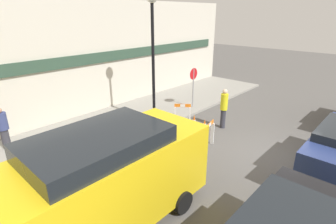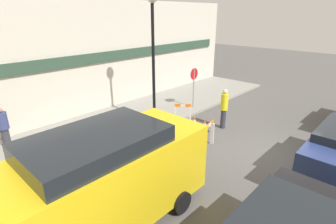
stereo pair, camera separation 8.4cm
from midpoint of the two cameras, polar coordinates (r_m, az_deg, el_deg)
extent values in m
plane|color=#565451|center=(10.28, 21.49, -9.09)|extent=(60.00, 60.00, 0.00)
cube|color=gray|center=(13.57, -4.30, -0.03)|extent=(18.00, 3.93, 0.11)
cube|color=beige|center=(14.42, -10.27, 12.03)|extent=(18.00, 0.12, 5.50)
cube|color=#2D4738|center=(14.33, -10.01, 12.19)|extent=(16.20, 0.10, 0.50)
cylinder|color=black|center=(12.13, -2.76, -1.69)|extent=(0.29, 0.29, 0.24)
cylinder|color=black|center=(11.42, -2.97, 9.76)|extent=(0.13, 0.13, 5.15)
cylinder|color=gray|center=(13.87, 5.77, 5.15)|extent=(0.06, 0.06, 2.08)
cylinder|color=red|center=(13.69, 5.89, 8.25)|extent=(0.60, 0.03, 0.60)
cube|color=white|center=(12.17, 5.03, -0.78)|extent=(0.14, 0.13, 0.82)
cube|color=white|center=(12.17, 1.78, -0.71)|extent=(0.14, 0.13, 0.82)
cube|color=orange|center=(11.99, 3.45, 1.42)|extent=(0.50, 0.59, 0.15)
cube|color=white|center=(11.99, 3.45, 1.42)|extent=(0.17, 0.19, 0.14)
cube|color=white|center=(10.91, -6.12, -3.27)|extent=(0.14, 0.11, 0.89)
cube|color=white|center=(10.22, -5.06, -4.96)|extent=(0.14, 0.11, 0.89)
cube|color=orange|center=(10.35, -5.71, -1.48)|extent=(0.41, 0.76, 0.15)
cube|color=white|center=(10.35, -5.71, -1.48)|extent=(0.14, 0.24, 0.14)
cube|color=white|center=(9.82, 8.32, -6.25)|extent=(0.09, 0.14, 0.88)
cube|color=white|center=(10.43, 9.80, -4.67)|extent=(0.09, 0.14, 0.88)
cube|color=orange|center=(9.91, 9.25, -2.76)|extent=(0.76, 0.20, 0.15)
cube|color=white|center=(9.91, 9.25, -2.76)|extent=(0.23, 0.08, 0.14)
cube|color=black|center=(9.69, 4.27, -9.32)|extent=(0.30, 0.30, 0.04)
cone|color=orange|center=(9.54, 4.32, -7.68)|extent=(0.23, 0.22, 0.59)
cylinder|color=white|center=(9.52, 4.33, -7.53)|extent=(0.13, 0.13, 0.08)
cube|color=black|center=(11.77, 5.86, -3.66)|extent=(0.30, 0.30, 0.04)
cone|color=orange|center=(11.63, 5.93, -2.09)|extent=(0.22, 0.22, 0.66)
cylinder|color=white|center=(11.62, 5.93, -1.94)|extent=(0.13, 0.13, 0.09)
cube|color=black|center=(11.59, 8.12, -4.17)|extent=(0.30, 0.30, 0.04)
cone|color=orange|center=(11.47, 8.19, -2.84)|extent=(0.22, 0.22, 0.55)
cylinder|color=white|center=(11.46, 8.20, -2.72)|extent=(0.13, 0.13, 0.08)
cube|color=black|center=(11.33, -2.31, -4.58)|extent=(0.30, 0.30, 0.04)
cone|color=orange|center=(11.19, -2.34, -3.02)|extent=(0.23, 0.22, 0.63)
cylinder|color=white|center=(11.17, -2.34, -2.88)|extent=(0.13, 0.13, 0.09)
cylinder|color=#33333D|center=(11.96, 12.10, -1.46)|extent=(0.30, 0.30, 0.87)
cylinder|color=yellow|center=(11.69, 12.39, 2.15)|extent=(0.41, 0.41, 0.72)
sphere|color=beige|center=(11.55, 12.57, 4.35)|extent=(0.28, 0.28, 0.22)
cylinder|color=#33333D|center=(11.50, -31.59, -4.86)|extent=(0.28, 0.28, 0.76)
cylinder|color=navy|center=(11.25, -32.25, -1.63)|extent=(0.39, 0.39, 0.64)
cylinder|color=black|center=(6.93, 19.87, -22.04)|extent=(0.60, 0.18, 0.60)
cylinder|color=black|center=(11.17, 30.63, -6.50)|extent=(0.60, 0.18, 0.60)
cylinder|color=black|center=(8.95, 26.68, -12.43)|extent=(0.60, 0.18, 0.60)
cube|color=yellow|center=(6.32, -14.06, -15.29)|extent=(5.37, 2.01, 1.83)
cube|color=#1E2328|center=(5.84, -14.85, -8.01)|extent=(2.96, 1.85, 0.77)
cylinder|color=black|center=(8.30, -7.70, -12.83)|extent=(0.60, 0.18, 0.60)
cylinder|color=black|center=(7.15, 3.29, -19.03)|extent=(0.60, 0.18, 0.60)
camera|label=1|loc=(0.04, -89.78, 0.08)|focal=28.00mm
camera|label=2|loc=(0.04, 90.22, -0.08)|focal=28.00mm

